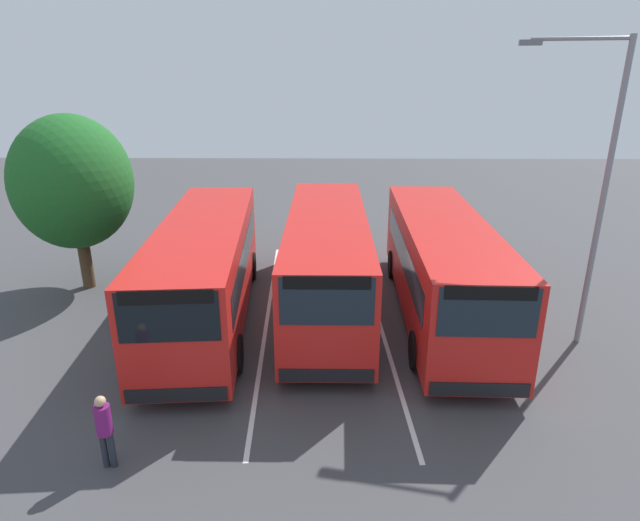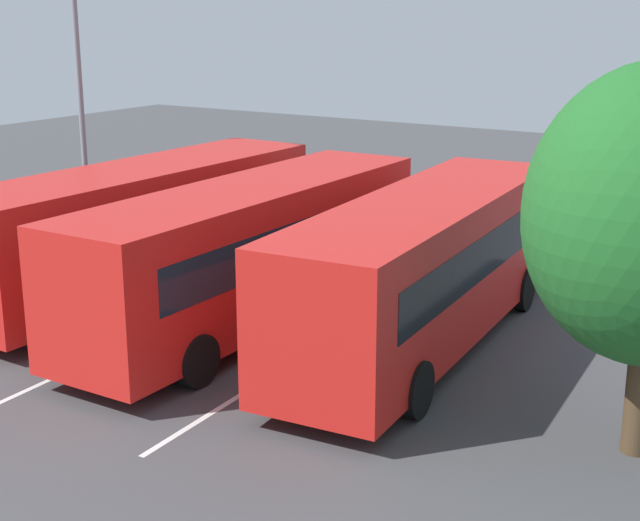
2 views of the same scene
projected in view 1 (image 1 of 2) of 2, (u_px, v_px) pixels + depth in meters
ground_plane at (323, 316)px, 17.18m from camera, size 68.24×68.24×0.00m
bus_far_left at (205, 267)px, 16.51m from camera, size 10.76×3.35×3.22m
bus_center_left at (327, 258)px, 17.29m from camera, size 10.61×2.71×3.22m
bus_center_right at (442, 264)px, 16.72m from camera, size 10.66×2.88×3.22m
pedestrian at (104, 426)px, 10.30m from camera, size 0.33×0.33×1.66m
street_lamp at (596, 179)px, 14.01m from camera, size 0.71×2.70×8.49m
depot_tree at (73, 183)px, 18.27m from camera, size 4.47×4.02×6.32m
lane_stripe_outer_left at (268, 316)px, 17.20m from camera, size 13.82×0.71×0.01m
lane_stripe_inner_left at (378, 317)px, 17.16m from camera, size 13.82×0.71×0.01m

